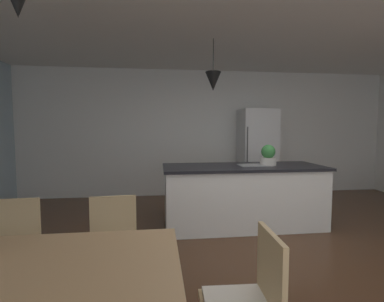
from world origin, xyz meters
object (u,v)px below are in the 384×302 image
(kitchen_island, at_px, (243,195))
(chair_far_left, at_px, (9,253))
(refrigerator, at_px, (257,153))
(potted_plant_on_island, at_px, (268,156))
(dining_table, at_px, (2,283))
(chair_far_right, at_px, (112,248))

(kitchen_island, bearing_deg, chair_far_left, -145.00)
(refrigerator, height_order, potted_plant_on_island, refrigerator)
(dining_table, height_order, refrigerator, refrigerator)
(kitchen_island, xyz_separation_m, potted_plant_on_island, (0.38, -0.00, 0.58))
(kitchen_island, distance_m, potted_plant_on_island, 0.69)
(chair_far_left, xyz_separation_m, kitchen_island, (2.39, 1.67, -0.01))
(chair_far_right, height_order, potted_plant_on_island, potted_plant_on_island)
(refrigerator, xyz_separation_m, potted_plant_on_island, (-0.46, -1.71, 0.11))
(refrigerator, bearing_deg, potted_plant_on_island, -105.14)
(chair_far_right, distance_m, chair_far_left, 0.78)
(chair_far_left, bearing_deg, chair_far_right, -0.00)
(dining_table, bearing_deg, refrigerator, 55.95)
(dining_table, relative_size, potted_plant_on_island, 5.66)
(chair_far_left, xyz_separation_m, refrigerator, (3.23, 3.38, 0.45))
(kitchen_island, bearing_deg, refrigerator, 63.77)
(dining_table, relative_size, refrigerator, 0.94)
(chair_far_right, distance_m, potted_plant_on_island, 2.66)
(refrigerator, relative_size, potted_plant_on_island, 6.04)
(potted_plant_on_island, bearing_deg, refrigerator, 74.86)
(kitchen_island, height_order, potted_plant_on_island, potted_plant_on_island)
(refrigerator, bearing_deg, chair_far_right, -125.92)
(chair_far_left, xyz_separation_m, potted_plant_on_island, (2.77, 1.67, 0.57))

